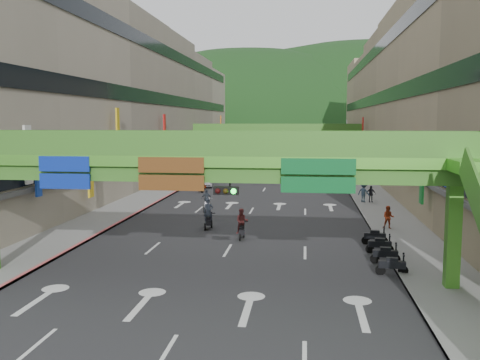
# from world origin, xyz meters

# --- Properties ---
(ground) EXTENTS (320.00, 320.00, 0.00)m
(ground) POSITION_xyz_m (0.00, 0.00, 0.00)
(ground) COLOR black
(ground) RESTS_ON ground
(road_slab) EXTENTS (18.00, 140.00, 0.02)m
(road_slab) POSITION_xyz_m (0.00, 50.00, 0.01)
(road_slab) COLOR #28282B
(road_slab) RESTS_ON ground
(sidewalk_left) EXTENTS (4.00, 140.00, 0.15)m
(sidewalk_left) POSITION_xyz_m (-11.00, 50.00, 0.07)
(sidewalk_left) COLOR gray
(sidewalk_left) RESTS_ON ground
(sidewalk_right) EXTENTS (4.00, 140.00, 0.15)m
(sidewalk_right) POSITION_xyz_m (11.00, 50.00, 0.07)
(sidewalk_right) COLOR gray
(sidewalk_right) RESTS_ON ground
(curb_left) EXTENTS (0.20, 140.00, 0.18)m
(curb_left) POSITION_xyz_m (-9.10, 50.00, 0.09)
(curb_left) COLOR #CC5959
(curb_left) RESTS_ON ground
(curb_right) EXTENTS (0.20, 140.00, 0.18)m
(curb_right) POSITION_xyz_m (9.10, 50.00, 0.09)
(curb_right) COLOR gray
(curb_right) RESTS_ON ground
(building_row_left) EXTENTS (12.80, 95.00, 19.00)m
(building_row_left) POSITION_xyz_m (-18.93, 50.00, 9.46)
(building_row_left) COLOR #9E937F
(building_row_left) RESTS_ON ground
(building_row_right) EXTENTS (12.80, 95.00, 19.00)m
(building_row_right) POSITION_xyz_m (18.93, 50.00, 9.46)
(building_row_right) COLOR gray
(building_row_right) RESTS_ON ground
(overpass_near) EXTENTS (28.00, 12.27, 7.10)m
(overpass_near) POSITION_xyz_m (0.93, 5.38, 5.21)
(overpass_near) COLOR #4C9E2D
(overpass_near) RESTS_ON ground
(overpass_far) EXTENTS (28.00, 2.20, 7.10)m
(overpass_far) POSITION_xyz_m (0.00, 65.00, 5.40)
(overpass_far) COLOR #4C9E2D
(overpass_far) RESTS_ON ground
(hill_left) EXTENTS (168.00, 140.00, 112.00)m
(hill_left) POSITION_xyz_m (-15.00, 160.00, 0.00)
(hill_left) COLOR #1C4419
(hill_left) RESTS_ON ground
(hill_right) EXTENTS (208.00, 176.00, 128.00)m
(hill_right) POSITION_xyz_m (25.00, 180.00, 0.00)
(hill_right) COLOR #1C4419
(hill_right) RESTS_ON ground
(bunting_string) EXTENTS (26.00, 0.36, 0.47)m
(bunting_string) POSITION_xyz_m (0.00, 30.00, 5.96)
(bunting_string) COLOR black
(bunting_string) RESTS_ON ground
(scooter_rider_near) EXTENTS (0.78, 1.58, 2.15)m
(scooter_rider_near) POSITION_xyz_m (-2.24, 18.01, 1.02)
(scooter_rider_near) COLOR black
(scooter_rider_near) RESTS_ON ground
(scooter_rider_mid) EXTENTS (0.86, 1.60, 1.99)m
(scooter_rider_mid) POSITION_xyz_m (0.48, 15.14, 1.02)
(scooter_rider_mid) COLOR black
(scooter_rider_mid) RESTS_ON ground
(scooter_rider_left) EXTENTS (0.94, 1.59, 1.86)m
(scooter_rider_left) POSITION_xyz_m (-3.69, 25.13, 0.91)
(scooter_rider_left) COLOR #9F9EA7
(scooter_rider_left) RESTS_ON ground
(scooter_rider_far) EXTENTS (0.86, 1.57, 1.90)m
(scooter_rider_far) POSITION_xyz_m (-6.42, 37.13, 0.95)
(scooter_rider_far) COLOR #6F1300
(scooter_rider_far) RESTS_ON ground
(parked_scooter_row) EXTENTS (1.60, 7.15, 1.08)m
(parked_scooter_row) POSITION_xyz_m (8.74, 11.32, 0.52)
(parked_scooter_row) COLOR black
(parked_scooter_row) RESTS_ON ground
(car_silver) EXTENTS (2.19, 4.77, 1.52)m
(car_silver) POSITION_xyz_m (-6.86, 41.93, 0.76)
(car_silver) COLOR #A3A2A9
(car_silver) RESTS_ON ground
(car_yellow) EXTENTS (2.08, 4.23, 1.39)m
(car_yellow) POSITION_xyz_m (1.68, 52.58, 0.69)
(car_yellow) COLOR yellow
(car_yellow) RESTS_ON ground
(pedestrian_red) EXTENTS (0.88, 0.75, 1.58)m
(pedestrian_red) POSITION_xyz_m (10.19, 19.02, 0.79)
(pedestrian_red) COLOR #9D3315
(pedestrian_red) RESTS_ON ground
(pedestrian_dark) EXTENTS (0.93, 0.47, 1.52)m
(pedestrian_dark) POSITION_xyz_m (10.44, 31.21, 0.76)
(pedestrian_dark) COLOR #23242A
(pedestrian_dark) RESTS_ON ground
(pedestrian_blue) EXTENTS (1.00, 0.92, 1.81)m
(pedestrian_blue) POSITION_xyz_m (9.80, 31.17, 0.91)
(pedestrian_blue) COLOR #34495E
(pedestrian_blue) RESTS_ON ground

